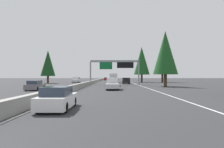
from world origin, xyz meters
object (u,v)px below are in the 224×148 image
(conifer_right_near, at_px, (165,53))
(conifer_right_mid, at_px, (162,58))
(box_truck_mid_left, at_px, (113,78))
(oncoming_near, at_px, (76,80))
(oncoming_far, at_px, (35,86))
(pickup_far_right, at_px, (113,84))
(minivan_mid_right, at_px, (126,80))
(sedan_mid_center, at_px, (58,99))
(conifer_right_far, at_px, (142,61))
(sedan_distant_b, at_px, (106,79))
(sign_gantry_overhead, at_px, (115,65))
(sedan_far_center, at_px, (114,83))
(conifer_left_near, at_px, (48,63))

(conifer_right_near, relative_size, conifer_right_mid, 0.84)
(box_truck_mid_left, bearing_deg, oncoming_near, 95.82)
(oncoming_far, bearing_deg, pickup_far_right, 98.91)
(minivan_mid_right, distance_m, oncoming_near, 18.06)
(sedan_mid_center, bearing_deg, box_truck_mid_left, -3.98)
(minivan_mid_right, bearing_deg, sedan_mid_center, 170.72)
(oncoming_near, height_order, conifer_right_far, conifer_right_far)
(sedan_distant_b, relative_size, box_truck_mid_left, 0.52)
(conifer_right_far, bearing_deg, sign_gantry_overhead, 153.17)
(conifer_right_mid, relative_size, conifer_right_far, 1.10)
(oncoming_near, bearing_deg, conifer_right_mid, 97.13)
(sedan_distant_b, bearing_deg, pickup_far_right, -177.30)
(sedan_mid_center, distance_m, conifer_right_near, 32.93)
(oncoming_near, bearing_deg, conifer_right_far, 99.62)
(oncoming_far, distance_m, conifer_right_far, 45.95)
(oncoming_far, bearing_deg, sedan_far_center, 134.89)
(pickup_far_right, xyz_separation_m, sedan_far_center, (10.16, -0.26, -0.23))
(sedan_mid_center, height_order, sedan_distant_b, same)
(minivan_mid_right, height_order, box_truck_mid_left, box_truck_mid_left)
(sedan_mid_center, xyz_separation_m, conifer_right_mid, (57.90, -20.75, 7.53))
(sedan_far_center, bearing_deg, conifer_right_mid, -31.38)
(conifer_right_far, bearing_deg, sedan_distant_b, 21.00)
(box_truck_mid_left, bearing_deg, sign_gantry_overhead, -178.47)
(sign_gantry_overhead, distance_m, minivan_mid_right, 7.64)
(sedan_mid_center, distance_m, sedan_far_center, 30.39)
(sedan_mid_center, bearing_deg, sedan_far_center, -7.24)
(sedan_mid_center, relative_size, oncoming_near, 0.79)
(pickup_far_right, bearing_deg, sedan_mid_center, 169.89)
(sedan_mid_center, distance_m, pickup_far_right, 20.31)
(sedan_distant_b, bearing_deg, oncoming_near, 167.91)
(conifer_right_near, bearing_deg, minivan_mid_right, 23.26)
(conifer_right_near, relative_size, conifer_left_near, 1.15)
(conifer_right_mid, xyz_separation_m, conifer_right_far, (0.09, 7.09, -0.78))
(sign_gantry_overhead, bearing_deg, sedan_far_center, 177.15)
(sedan_distant_b, bearing_deg, oncoming_far, 173.67)
(minivan_mid_right, xyz_separation_m, conifer_right_far, (12.77, -6.27, 6.49))
(pickup_far_right, xyz_separation_m, conifer_right_far, (37.99, -10.09, 6.52))
(minivan_mid_right, bearing_deg, conifer_right_near, -156.74)
(conifer_right_mid, distance_m, conifer_left_near, 37.73)
(sedan_far_center, bearing_deg, oncoming_near, 26.59)
(sedan_distant_b, bearing_deg, sign_gantry_overhead, -175.55)
(sedan_distant_b, height_order, conifer_right_mid, conifer_right_mid)
(box_truck_mid_left, height_order, conifer_right_mid, conifer_right_mid)
(oncoming_far, relative_size, conifer_right_far, 0.36)
(box_truck_mid_left, bearing_deg, sedan_distant_b, 5.68)
(conifer_right_mid, bearing_deg, sedan_distant_b, 30.26)
(sedan_mid_center, bearing_deg, conifer_right_near, -26.38)
(conifer_right_near, distance_m, conifer_right_far, 29.03)
(minivan_mid_right, relative_size, conifer_right_far, 0.41)
(box_truck_mid_left, relative_size, conifer_right_near, 0.75)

